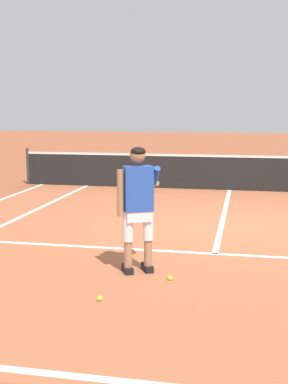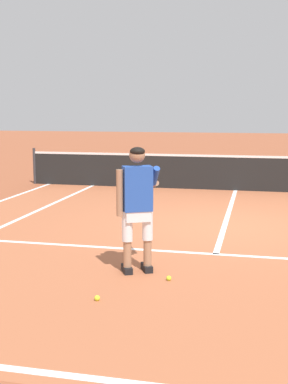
% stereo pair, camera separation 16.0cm
% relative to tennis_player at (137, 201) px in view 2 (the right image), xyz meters
% --- Properties ---
extents(ground_plane, '(80.00, 80.00, 0.00)m').
position_rel_tennis_player_xyz_m(ground_plane, '(0.97, 3.13, -0.99)').
color(ground_plane, '#9E5133').
extents(court_inner_surface, '(10.98, 10.70, 0.00)m').
position_rel_tennis_player_xyz_m(court_inner_surface, '(0.97, 2.34, -0.99)').
color(court_inner_surface, '#B2603D').
rests_on(court_inner_surface, ground).
extents(line_service, '(8.23, 0.10, 0.01)m').
position_rel_tennis_player_xyz_m(line_service, '(0.97, 1.09, -0.99)').
color(line_service, white).
rests_on(line_service, ground).
extents(line_centre_service, '(0.10, 6.40, 0.01)m').
position_rel_tennis_player_xyz_m(line_centre_service, '(0.97, 4.29, -0.99)').
color(line_centre_service, white).
rests_on(line_centre_service, ground).
extents(line_singles_left, '(0.10, 10.30, 0.01)m').
position_rel_tennis_player_xyz_m(line_singles_left, '(-3.14, 2.34, -0.99)').
color(line_singles_left, white).
rests_on(line_singles_left, ground).
extents(tennis_net, '(11.96, 0.08, 1.07)m').
position_rel_tennis_player_xyz_m(tennis_net, '(0.97, 7.49, -0.49)').
color(tennis_net, '#333338').
rests_on(tennis_net, ground).
extents(tennis_player, '(0.56, 1.23, 1.71)m').
position_rel_tennis_player_xyz_m(tennis_player, '(0.00, 0.00, 0.00)').
color(tennis_player, black).
rests_on(tennis_player, ground).
extents(tennis_ball_near_feet, '(0.07, 0.07, 0.07)m').
position_rel_tennis_player_xyz_m(tennis_ball_near_feet, '(0.48, -0.27, -0.96)').
color(tennis_ball_near_feet, '#CCE02D').
rests_on(tennis_ball_near_feet, ground).
extents(tennis_ball_by_baseline, '(0.07, 0.07, 0.07)m').
position_rel_tennis_player_xyz_m(tennis_ball_by_baseline, '(-0.21, -1.15, -0.96)').
color(tennis_ball_by_baseline, '#CCE02D').
rests_on(tennis_ball_by_baseline, ground).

